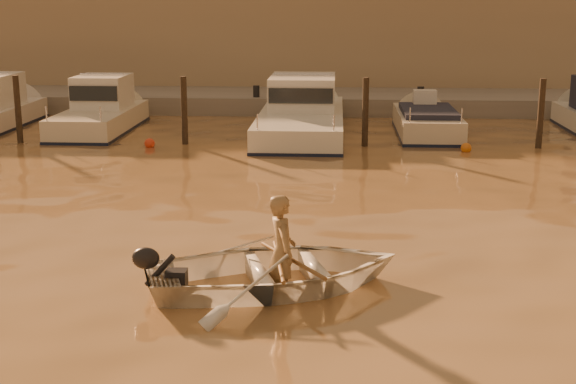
# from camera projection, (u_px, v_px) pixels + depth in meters

# --- Properties ---
(ground_plane) EXTENTS (160.00, 160.00, 0.00)m
(ground_plane) POSITION_uv_depth(u_px,v_px,m) (415.00, 346.00, 10.03)
(ground_plane) COLOR olive
(ground_plane) RESTS_ON ground
(dinghy) EXTENTS (4.50, 3.79, 0.80)m
(dinghy) POSITION_uv_depth(u_px,v_px,m) (276.00, 270.00, 11.98)
(dinghy) COLOR silver
(dinghy) RESTS_ON ground_plane
(person) EXTENTS (0.59, 0.73, 1.73)m
(person) POSITION_uv_depth(u_px,v_px,m) (282.00, 251.00, 11.93)
(person) COLOR #937349
(person) RESTS_ON dinghy
(outboard_motor) EXTENTS (0.98, 0.66, 0.70)m
(outboard_motor) POSITION_uv_depth(u_px,v_px,m) (175.00, 278.00, 11.62)
(outboard_motor) COLOR black
(outboard_motor) RESTS_ON dinghy
(oar_port) EXTENTS (1.09, 1.85, 0.13)m
(oar_port) POSITION_uv_depth(u_px,v_px,m) (292.00, 260.00, 12.00)
(oar_port) COLOR brown
(oar_port) RESTS_ON dinghy
(oar_starboard) EXTENTS (0.34, 2.09, 0.13)m
(oar_starboard) POSITION_uv_depth(u_px,v_px,m) (279.00, 261.00, 11.96)
(oar_starboard) COLOR olive
(oar_starboard) RESTS_ON dinghy
(moored_boat_1) EXTENTS (2.01, 6.07, 1.75)m
(moored_boat_1) POSITION_uv_depth(u_px,v_px,m) (99.00, 112.00, 25.92)
(moored_boat_1) COLOR beige
(moored_boat_1) RESTS_ON ground_plane
(moored_boat_2) EXTENTS (2.61, 8.63, 1.75)m
(moored_boat_2) POSITION_uv_depth(u_px,v_px,m) (302.00, 114.00, 25.53)
(moored_boat_2) COLOR white
(moored_boat_2) RESTS_ON ground_plane
(moored_boat_3) EXTENTS (1.84, 5.41, 0.95)m
(moored_boat_3) POSITION_uv_depth(u_px,v_px,m) (427.00, 127.00, 25.38)
(moored_boat_3) COLOR beige
(moored_boat_3) RESTS_ON ground_plane
(piling_0) EXTENTS (0.18, 0.18, 2.20)m
(piling_0) POSITION_uv_depth(u_px,v_px,m) (18.00, 112.00, 23.83)
(piling_0) COLOR #2D2319
(piling_0) RESTS_ON ground_plane
(piling_1) EXTENTS (0.18, 0.18, 2.20)m
(piling_1) POSITION_uv_depth(u_px,v_px,m) (184.00, 114.00, 23.53)
(piling_1) COLOR #2D2319
(piling_1) RESTS_ON ground_plane
(piling_2) EXTENTS (0.18, 0.18, 2.20)m
(piling_2) POSITION_uv_depth(u_px,v_px,m) (365.00, 116.00, 23.21)
(piling_2) COLOR #2D2319
(piling_2) RESTS_ON ground_plane
(piling_3) EXTENTS (0.18, 0.18, 2.20)m
(piling_3) POSITION_uv_depth(u_px,v_px,m) (541.00, 117.00, 22.91)
(piling_3) COLOR #2D2319
(piling_3) RESTS_ON ground_plane
(fender_b) EXTENTS (0.30, 0.30, 0.30)m
(fender_b) POSITION_uv_depth(u_px,v_px,m) (150.00, 143.00, 23.29)
(fender_b) COLOR red
(fender_b) RESTS_ON ground_plane
(fender_c) EXTENTS (0.30, 0.30, 0.30)m
(fender_c) POSITION_uv_depth(u_px,v_px,m) (307.00, 147.00, 22.80)
(fender_c) COLOR white
(fender_c) RESTS_ON ground_plane
(fender_d) EXTENTS (0.30, 0.30, 0.30)m
(fender_d) POSITION_uv_depth(u_px,v_px,m) (466.00, 148.00, 22.58)
(fender_d) COLOR orange
(fender_d) RESTS_ON ground_plane
(quay) EXTENTS (52.00, 4.00, 1.00)m
(quay) POSITION_uv_depth(u_px,v_px,m) (364.00, 106.00, 30.84)
(quay) COLOR gray
(quay) RESTS_ON ground_plane
(waterfront_building) EXTENTS (46.00, 7.00, 4.80)m
(waterfront_building) POSITION_uv_depth(u_px,v_px,m) (361.00, 39.00, 35.64)
(waterfront_building) COLOR #9E8466
(waterfront_building) RESTS_ON quay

